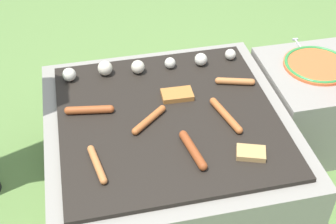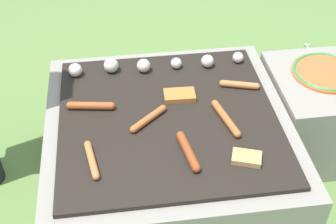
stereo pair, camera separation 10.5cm
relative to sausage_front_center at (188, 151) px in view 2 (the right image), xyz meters
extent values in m
plane|color=#608442|center=(-0.04, 0.20, -0.39)|extent=(14.00, 14.00, 0.00)
cube|color=gray|center=(-0.04, 0.20, -0.21)|extent=(0.89, 0.89, 0.35)
cube|color=black|center=(-0.04, 0.20, -0.02)|extent=(0.78, 0.78, 0.02)
cube|color=gray|center=(0.63, 0.34, -0.20)|extent=(0.43, 0.45, 0.37)
cylinder|color=#93421E|center=(0.00, 0.00, 0.00)|extent=(0.06, 0.16, 0.03)
sphere|color=#93421E|center=(-0.01, 0.08, 0.00)|extent=(0.03, 0.03, 0.03)
sphere|color=#93421E|center=(0.01, -0.08, 0.00)|extent=(0.03, 0.03, 0.03)
cylinder|color=#A34C23|center=(-0.32, 0.28, 0.00)|extent=(0.16, 0.05, 0.03)
sphere|color=#A34C23|center=(-0.39, 0.29, 0.00)|extent=(0.03, 0.03, 0.03)
sphere|color=#A34C23|center=(-0.24, 0.27, 0.00)|extent=(0.03, 0.03, 0.03)
cylinder|color=#C6753D|center=(-0.32, 0.01, 0.00)|extent=(0.05, 0.15, 0.02)
sphere|color=#C6753D|center=(-0.33, 0.08, 0.00)|extent=(0.02, 0.02, 0.02)
sphere|color=#C6753D|center=(-0.30, -0.07, 0.00)|extent=(0.02, 0.02, 0.02)
cylinder|color=#B7602D|center=(0.16, 0.15, 0.00)|extent=(0.07, 0.18, 0.03)
sphere|color=#B7602D|center=(0.18, 0.06, 0.00)|extent=(0.03, 0.03, 0.03)
sphere|color=#B7602D|center=(0.14, 0.23, 0.00)|extent=(0.03, 0.03, 0.03)
cylinder|color=#B7602D|center=(-0.11, 0.18, 0.00)|extent=(0.13, 0.12, 0.03)
sphere|color=#B7602D|center=(-0.17, 0.13, 0.00)|extent=(0.03, 0.03, 0.03)
sphere|color=#B7602D|center=(-0.05, 0.23, 0.00)|extent=(0.03, 0.03, 0.03)
cylinder|color=#C6753D|center=(0.26, 0.33, 0.00)|extent=(0.13, 0.06, 0.03)
sphere|color=#C6753D|center=(0.32, 0.31, 0.00)|extent=(0.03, 0.03, 0.03)
sphere|color=#C6753D|center=(0.20, 0.35, 0.00)|extent=(0.03, 0.03, 0.03)
cube|color=tan|center=(0.18, -0.05, 0.00)|extent=(0.11, 0.09, 0.02)
cube|color=#B27033|center=(0.02, 0.30, 0.00)|extent=(0.12, 0.08, 0.02)
sphere|color=silver|center=(-0.37, 0.50, 0.01)|extent=(0.05, 0.05, 0.05)
sphere|color=beige|center=(-0.23, 0.51, 0.02)|extent=(0.06, 0.06, 0.06)
sphere|color=beige|center=(-0.10, 0.49, 0.01)|extent=(0.05, 0.05, 0.05)
sphere|color=silver|center=(0.03, 0.50, 0.01)|extent=(0.04, 0.04, 0.04)
sphere|color=silver|center=(0.16, 0.49, 0.01)|extent=(0.05, 0.05, 0.05)
sphere|color=silver|center=(0.29, 0.50, 0.01)|extent=(0.05, 0.05, 0.05)
cylinder|color=orange|center=(0.63, 0.37, -0.01)|extent=(0.28, 0.28, 0.01)
torus|color=#338C3F|center=(0.63, 0.37, 0.00)|extent=(0.27, 0.27, 0.01)
cylinder|color=silver|center=(0.62, 0.50, -0.01)|extent=(0.02, 0.17, 0.01)
cube|color=silver|center=(0.63, 0.58, -0.01)|extent=(0.02, 0.01, 0.01)
camera|label=1|loc=(-0.31, -1.05, 1.10)|focal=50.00mm
camera|label=2|loc=(-0.21, -1.07, 1.10)|focal=50.00mm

